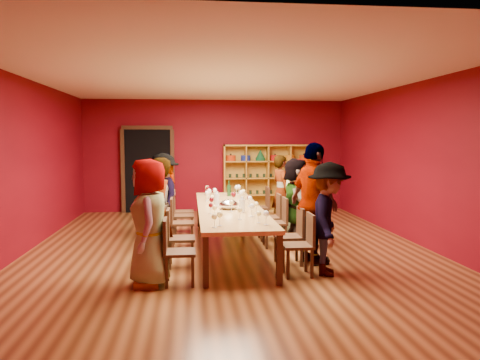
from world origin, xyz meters
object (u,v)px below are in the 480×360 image
at_px(chair_person_left_4, 180,209).
at_px(person_right_4, 281,191).
at_px(chair_person_left_0, 174,248).
at_px(person_left_0, 149,223).
at_px(tasting_table, 229,210).
at_px(person_left_4, 166,193).
at_px(chair_person_right_1, 294,233).
at_px(person_left_3, 164,196).
at_px(chair_person_right_0, 303,241).
at_px(chair_person_right_4, 263,205).
at_px(person_right_1, 314,203).
at_px(chair_person_left_3, 179,213).
at_px(person_right_3, 296,199).
at_px(person_left_2, 154,205).
at_px(chair_person_right_2, 279,219).
at_px(person_right_2, 296,202).
at_px(spittoon_bowl, 229,205).
at_px(person_right_0, 329,219).
at_px(person_left_1, 158,213).
at_px(chair_person_left_2, 178,220).
at_px(chair_person_left_1, 176,235).
at_px(chair_person_right_3, 273,214).
at_px(wine_bottle, 229,190).
at_px(shelving_unit, 267,175).

relative_size(chair_person_left_4, person_right_4, 0.56).
distance_m(chair_person_left_0, person_left_0, 0.47).
relative_size(tasting_table, person_right_4, 2.81).
relative_size(person_left_4, chair_person_right_1, 1.86).
bearing_deg(person_left_3, chair_person_right_0, 23.37).
height_order(tasting_table, chair_person_left_4, chair_person_left_4).
bearing_deg(chair_person_right_4, person_left_0, -118.33).
bearing_deg(person_right_1, chair_person_left_3, 24.56).
distance_m(tasting_table, chair_person_left_3, 1.40).
bearing_deg(chair_person_right_4, chair_person_left_0, -114.66).
height_order(person_left_4, person_right_3, person_left_4).
distance_m(person_left_2, chair_person_right_2, 2.27).
relative_size(person_right_1, person_right_2, 1.18).
distance_m(tasting_table, spittoon_bowl, 0.30).
distance_m(tasting_table, person_right_0, 2.17).
distance_m(person_left_1, chair_person_right_4, 3.73).
bearing_deg(person_right_4, chair_person_right_0, 158.43).
relative_size(chair_person_left_4, spittoon_bowl, 2.75).
height_order(chair_person_left_4, chair_person_right_2, same).
distance_m(person_left_0, person_left_3, 3.01).
distance_m(chair_person_left_0, person_right_1, 2.34).
height_order(chair_person_left_4, chair_person_right_4, same).
distance_m(chair_person_right_1, chair_person_right_2, 1.20).
bearing_deg(person_right_2, chair_person_left_3, 64.54).
bearing_deg(person_right_2, person_right_0, -178.87).
height_order(person_left_0, chair_person_right_2, person_left_0).
distance_m(chair_person_left_3, chair_person_right_0, 3.33).
height_order(person_left_0, chair_person_left_2, person_left_0).
bearing_deg(person_left_4, chair_person_right_2, 34.17).
relative_size(chair_person_left_1, chair_person_left_3, 1.00).
xyz_separation_m(chair_person_left_3, chair_person_right_3, (1.82, -0.38, 0.00)).
bearing_deg(chair_person_right_2, person_right_4, 77.92).
height_order(chair_person_left_3, person_left_4, person_left_4).
bearing_deg(person_left_0, chair_person_left_3, 170.34).
bearing_deg(person_left_0, tasting_table, 144.51).
distance_m(chair_person_left_4, wine_bottle, 1.10).
bearing_deg(tasting_table, person_left_2, 170.28).
height_order(chair_person_right_0, person_right_0, person_right_0).
xyz_separation_m(person_right_0, chair_person_right_4, (-0.37, 3.73, -0.32)).
relative_size(person_left_0, person_right_1, 0.89).
xyz_separation_m(chair_person_left_4, person_right_0, (2.19, -3.31, 0.32)).
relative_size(shelving_unit, spittoon_bowl, 7.41).
height_order(person_right_1, chair_person_right_2, person_right_1).
bearing_deg(chair_person_left_4, chair_person_left_0, -90.00).
xyz_separation_m(person_left_0, person_left_4, (0.03, 3.54, -0.02)).
distance_m(person_left_3, chair_person_right_3, 2.18).
distance_m(person_left_1, chair_person_right_3, 2.74).
bearing_deg(chair_person_left_4, chair_person_left_3, -90.00).
distance_m(chair_person_left_3, person_right_1, 3.08).
height_order(chair_person_left_3, person_left_3, person_left_3).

